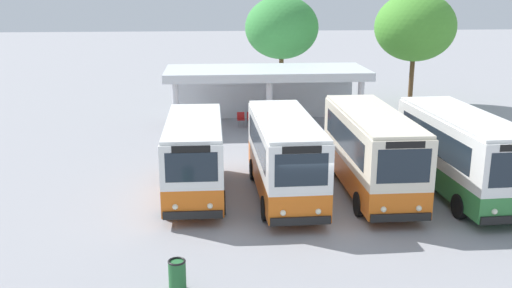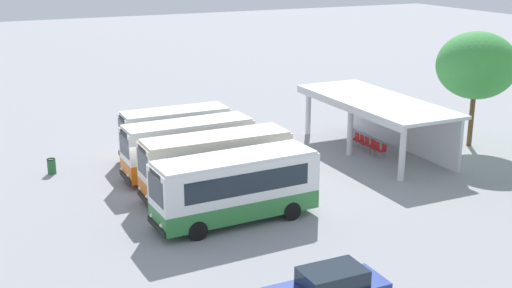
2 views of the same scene
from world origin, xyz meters
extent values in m
plane|color=#939399|center=(0.00, 0.00, 0.00)|extent=(180.00, 180.00, 0.00)
cylinder|color=black|center=(-3.07, 0.98, 0.45)|extent=(0.22, 0.90, 0.90)
cylinder|color=black|center=(-5.12, 0.99, 0.45)|extent=(0.22, 0.90, 0.90)
cylinder|color=black|center=(-3.06, 5.05, 0.45)|extent=(0.22, 0.90, 0.90)
cylinder|color=black|center=(-5.11, 5.05, 0.45)|extent=(0.22, 0.90, 0.90)
cube|color=orange|center=(-4.09, 3.02, 0.88)|extent=(2.16, 6.56, 0.99)
cube|color=white|center=(-4.09, 3.02, 2.17)|extent=(2.16, 6.56, 1.58)
cube|color=white|center=(-4.09, 3.02, 3.02)|extent=(2.10, 6.36, 0.12)
cube|color=black|center=(-4.10, -0.29, 0.52)|extent=(2.05, 0.10, 0.28)
cube|color=#1E2833|center=(-4.10, -0.24, 2.22)|extent=(1.77, 0.05, 1.03)
cube|color=black|center=(-4.10, -0.24, 2.84)|extent=(1.29, 0.05, 0.24)
cube|color=#1E2833|center=(-3.02, 3.12, 2.22)|extent=(0.05, 5.24, 0.87)
cube|color=#1E2833|center=(-5.16, 3.12, 2.22)|extent=(0.05, 5.24, 0.87)
sphere|color=#EAEACC|center=(-3.50, -0.28, 0.83)|extent=(0.20, 0.20, 0.20)
sphere|color=#EAEACC|center=(-4.69, -0.28, 0.83)|extent=(0.20, 0.20, 0.20)
cylinder|color=black|center=(0.49, 0.35, 0.45)|extent=(0.24, 0.90, 0.90)
cylinder|color=black|center=(-1.57, 0.30, 0.45)|extent=(0.24, 0.90, 0.90)
cylinder|color=black|center=(0.38, 4.87, 0.45)|extent=(0.24, 0.90, 0.90)
cylinder|color=black|center=(-1.67, 4.82, 0.45)|extent=(0.24, 0.90, 0.90)
cube|color=orange|center=(-0.59, 2.58, 0.88)|extent=(2.33, 7.34, 1.00)
cube|color=white|center=(-0.59, 2.58, 2.24)|extent=(2.33, 7.34, 1.71)
cube|color=white|center=(-0.59, 2.58, 3.15)|extent=(2.26, 7.12, 0.12)
cube|color=black|center=(-0.50, -1.09, 0.52)|extent=(2.05, 0.15, 0.28)
cube|color=#1E2833|center=(-0.51, -1.05, 2.29)|extent=(1.77, 0.09, 1.11)
cube|color=black|center=(-0.51, -1.05, 2.97)|extent=(1.30, 0.08, 0.24)
cube|color=#1E2833|center=(0.47, 2.71, 2.29)|extent=(0.18, 5.84, 0.94)
cube|color=#1E2833|center=(-1.66, 2.66, 2.29)|extent=(0.18, 5.84, 0.94)
sphere|color=#EAEACC|center=(0.09, -1.07, 0.83)|extent=(0.20, 0.20, 0.20)
sphere|color=#EAEACC|center=(-1.10, -1.10, 0.83)|extent=(0.20, 0.20, 0.20)
cylinder|color=black|center=(3.97, 0.45, 0.45)|extent=(0.22, 0.90, 0.90)
cylinder|color=black|center=(1.86, 0.45, 0.45)|extent=(0.22, 0.90, 0.90)
cylinder|color=black|center=(3.96, 5.28, 0.45)|extent=(0.22, 0.90, 0.90)
cylinder|color=black|center=(1.84, 5.28, 0.45)|extent=(0.22, 0.90, 0.90)
cube|color=orange|center=(2.91, 2.87, 0.88)|extent=(2.23, 7.80, 0.99)
cube|color=beige|center=(2.91, 2.87, 2.28)|extent=(2.23, 7.80, 1.81)
cube|color=beige|center=(2.91, 2.87, 3.24)|extent=(2.17, 7.56, 0.12)
cube|color=black|center=(2.92, -1.06, 0.52)|extent=(2.10, 0.11, 0.28)
cube|color=#1E2833|center=(2.92, -1.02, 2.33)|extent=(1.81, 0.05, 1.17)
cube|color=black|center=(2.92, -1.02, 3.06)|extent=(1.33, 0.05, 0.24)
cube|color=#1E2833|center=(4.00, 2.97, 2.33)|extent=(0.06, 6.23, 0.99)
cube|color=#1E2833|center=(1.81, 2.96, 2.33)|extent=(0.06, 6.23, 0.99)
sphere|color=#EAEACC|center=(3.53, -1.05, 0.83)|extent=(0.20, 0.20, 0.20)
sphere|color=#EAEACC|center=(2.31, -1.05, 0.83)|extent=(0.20, 0.20, 0.20)
cylinder|color=black|center=(5.39, -0.05, 0.45)|extent=(0.26, 0.91, 0.90)
cylinder|color=black|center=(7.42, 4.89, 0.45)|extent=(0.26, 0.91, 0.90)
cylinder|color=black|center=(5.18, 4.80, 0.45)|extent=(0.26, 0.91, 0.90)
cube|color=#337F3D|center=(6.41, 2.42, 0.83)|extent=(2.68, 7.93, 0.90)
cube|color=white|center=(6.41, 2.42, 2.21)|extent=(2.68, 7.93, 1.85)
cube|color=white|center=(6.41, 2.42, 3.20)|extent=(2.60, 7.69, 0.12)
cube|color=black|center=(6.58, -1.52, 0.52)|extent=(2.23, 0.20, 0.28)
cube|color=#1E2833|center=(7.56, 2.57, 2.26)|extent=(0.31, 6.26, 1.02)
cube|color=#1E2833|center=(5.24, 2.47, 2.26)|extent=(0.31, 6.26, 1.02)
sphere|color=#EAEACC|center=(5.93, -1.54, 0.83)|extent=(0.20, 0.20, 0.20)
cylinder|color=silver|center=(-5.38, 13.06, 1.60)|extent=(0.36, 0.36, 3.20)
cylinder|color=silver|center=(-0.14, 13.06, 1.60)|extent=(0.36, 0.36, 3.20)
cylinder|color=silver|center=(5.11, 13.06, 1.60)|extent=(0.36, 0.36, 3.20)
cube|color=silver|center=(-0.14, 16.88, 1.60)|extent=(11.29, 0.20, 3.20)
cube|color=silver|center=(-0.14, 14.87, 3.30)|extent=(11.79, 4.72, 0.20)
cube|color=silver|center=(-0.14, 12.56, 3.06)|extent=(11.79, 0.10, 0.28)
cylinder|color=slate|center=(-1.50, 14.25, 0.22)|extent=(0.03, 0.03, 0.44)
cylinder|color=slate|center=(-1.85, 14.25, 0.22)|extent=(0.03, 0.03, 0.44)
cylinder|color=slate|center=(-1.50, 14.60, 0.22)|extent=(0.03, 0.03, 0.44)
cylinder|color=slate|center=(-1.85, 14.61, 0.22)|extent=(0.03, 0.03, 0.44)
cube|color=#B21E1E|center=(-1.67, 14.43, 0.46)|extent=(0.44, 0.44, 0.04)
cube|color=#B21E1E|center=(-1.67, 14.63, 0.66)|extent=(0.44, 0.04, 0.40)
cylinder|color=slate|center=(-0.91, 14.25, 0.22)|extent=(0.03, 0.03, 0.44)
cylinder|color=slate|center=(-1.26, 14.25, 0.22)|extent=(0.03, 0.03, 0.44)
cylinder|color=slate|center=(-0.90, 14.60, 0.22)|extent=(0.03, 0.03, 0.44)
cylinder|color=slate|center=(-1.26, 14.60, 0.22)|extent=(0.03, 0.03, 0.44)
cube|color=#B21E1E|center=(-1.08, 14.42, 0.46)|extent=(0.44, 0.44, 0.04)
cube|color=#B21E1E|center=(-1.08, 14.62, 0.66)|extent=(0.44, 0.04, 0.40)
cylinder|color=slate|center=(-0.31, 14.23, 0.22)|extent=(0.03, 0.03, 0.44)
cylinder|color=slate|center=(-0.67, 14.24, 0.22)|extent=(0.03, 0.03, 0.44)
cylinder|color=slate|center=(-0.31, 14.59, 0.22)|extent=(0.03, 0.03, 0.44)
cylinder|color=slate|center=(-0.66, 14.59, 0.22)|extent=(0.03, 0.03, 0.44)
cube|color=#B21E1E|center=(-0.49, 14.41, 0.46)|extent=(0.44, 0.44, 0.04)
cube|color=#B21E1E|center=(-0.49, 14.61, 0.66)|extent=(0.44, 0.04, 0.40)
cylinder|color=slate|center=(0.28, 14.29, 0.22)|extent=(0.03, 0.03, 0.44)
cylinder|color=slate|center=(-0.07, 14.29, 0.22)|extent=(0.03, 0.03, 0.44)
cylinder|color=slate|center=(0.28, 14.64, 0.22)|extent=(0.03, 0.03, 0.44)
cylinder|color=slate|center=(-0.07, 14.64, 0.22)|extent=(0.03, 0.03, 0.44)
cube|color=#B21E1E|center=(0.10, 14.47, 0.46)|extent=(0.44, 0.44, 0.04)
cube|color=#B21E1E|center=(0.10, 14.67, 0.66)|extent=(0.44, 0.04, 0.40)
cylinder|color=slate|center=(0.87, 14.20, 0.22)|extent=(0.03, 0.03, 0.44)
cylinder|color=slate|center=(0.52, 14.20, 0.22)|extent=(0.03, 0.03, 0.44)
cylinder|color=slate|center=(0.87, 14.55, 0.22)|extent=(0.03, 0.03, 0.44)
cylinder|color=slate|center=(0.52, 14.55, 0.22)|extent=(0.03, 0.03, 0.44)
cube|color=#B21E1E|center=(0.70, 14.38, 0.46)|extent=(0.44, 0.44, 0.04)
cube|color=#B21E1E|center=(0.70, 14.58, 0.66)|extent=(0.44, 0.04, 0.40)
cylinder|color=slate|center=(1.46, 14.29, 0.22)|extent=(0.03, 0.03, 0.44)
cylinder|color=slate|center=(1.11, 14.29, 0.22)|extent=(0.03, 0.03, 0.44)
cylinder|color=slate|center=(1.46, 14.64, 0.22)|extent=(0.03, 0.03, 0.44)
cylinder|color=slate|center=(1.11, 14.65, 0.22)|extent=(0.03, 0.03, 0.44)
cube|color=#B21E1E|center=(1.29, 14.47, 0.46)|extent=(0.44, 0.44, 0.04)
cube|color=#B21E1E|center=(1.29, 14.67, 0.66)|extent=(0.44, 0.04, 0.40)
cylinder|color=brown|center=(1.54, 21.28, 1.71)|extent=(0.32, 0.32, 3.42)
ellipsoid|color=green|center=(1.54, 21.28, 5.31)|extent=(5.05, 5.05, 4.29)
cylinder|color=brown|center=(10.44, 19.90, 1.68)|extent=(0.32, 0.32, 3.37)
ellipsoid|color=#4C9933|center=(10.44, 19.90, 5.41)|extent=(5.44, 5.44, 4.62)
cylinder|color=#266633|center=(-4.41, -4.40, 0.42)|extent=(0.48, 0.48, 0.85)
torus|color=black|center=(-4.41, -4.40, 0.87)|extent=(0.49, 0.49, 0.06)
camera|label=1|loc=(-3.38, -18.71, 8.07)|focal=40.42mm
camera|label=2|loc=(33.12, -9.15, 12.57)|focal=46.39mm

